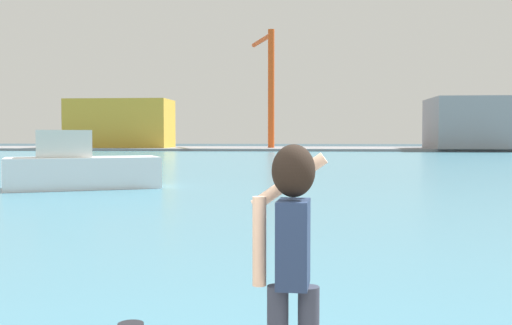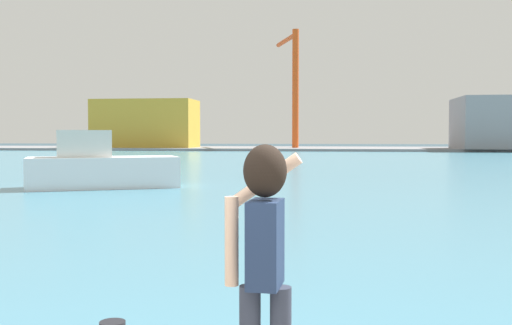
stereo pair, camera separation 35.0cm
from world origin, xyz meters
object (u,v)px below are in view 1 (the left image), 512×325
object	(u,v)px
person_photographer	(292,248)
boat_moored	(80,167)
warehouse_right	(474,123)
port_crane	(269,77)
warehouse_left	(120,124)

from	to	relation	value
person_photographer	boat_moored	size ratio (longest dim) A/B	0.26
warehouse_right	port_crane	bearing A→B (deg)	172.83
port_crane	person_photographer	bearing A→B (deg)	-86.26
person_photographer	boat_moored	bearing A→B (deg)	28.39
warehouse_right	port_crane	xyz separation A→B (m)	(-30.31, 3.81, 7.33)
boat_moored	person_photographer	bearing A→B (deg)	-89.93
port_crane	warehouse_right	bearing A→B (deg)	-7.17
person_photographer	warehouse_left	size ratio (longest dim) A/B	0.11
person_photographer	warehouse_right	xyz separation A→B (m)	(24.42, 86.23, 2.54)
warehouse_left	port_crane	distance (m)	24.57
warehouse_right	person_photographer	bearing A→B (deg)	-105.82
boat_moored	warehouse_right	distance (m)	73.88
person_photographer	boat_moored	world-z (taller)	boat_moored
port_crane	warehouse_left	bearing A→B (deg)	-176.71
person_photographer	port_crane	bearing A→B (deg)	7.48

